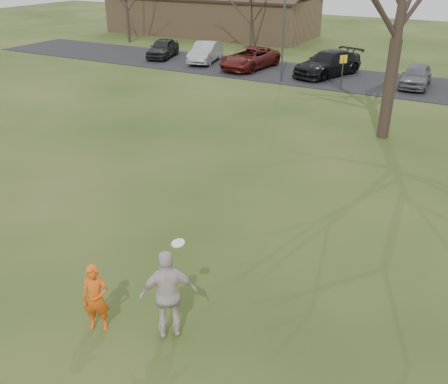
{
  "coord_description": "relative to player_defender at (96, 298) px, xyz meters",
  "views": [
    {
      "loc": [
        5.8,
        -6.62,
        7.38
      ],
      "look_at": [
        0.0,
        4.0,
        1.5
      ],
      "focal_mm": 39.65,
      "sensor_mm": 36.0,
      "label": 1
    }
  ],
  "objects": [
    {
      "name": "catching_play",
      "position": [
        1.52,
        0.52,
        0.32
      ],
      "size": [
        1.23,
        1.13,
        2.22
      ],
      "color": "beige",
      "rests_on": "ground"
    },
    {
      "name": "ground",
      "position": [
        0.61,
        0.54,
        -0.79
      ],
      "size": [
        120.0,
        120.0,
        0.0
      ],
      "primitive_type": "plane",
      "color": "#1E380F",
      "rests_on": "ground"
    },
    {
      "name": "car_3",
      "position": [
        -3.33,
        25.96,
        0.03
      ],
      "size": [
        3.87,
        5.8,
        1.56
      ],
      "primitive_type": "imported",
      "rotation": [
        0.0,
        0.0,
        -0.34
      ],
      "color": "black",
      "rests_on": "parking_strip"
    },
    {
      "name": "car_1",
      "position": [
        -12.62,
        25.92,
        -0.03
      ],
      "size": [
        2.48,
        4.61,
        1.44
      ],
      "primitive_type": "imported",
      "rotation": [
        0.0,
        0.0,
        0.23
      ],
      "color": "#A2A4A8",
      "rests_on": "parking_strip"
    },
    {
      "name": "car_4",
      "position": [
        2.29,
        25.56,
        -0.08
      ],
      "size": [
        1.76,
        4.01,
        1.34
      ],
      "primitive_type": "imported",
      "rotation": [
        0.0,
        0.0,
        0.04
      ],
      "color": "slate",
      "rests_on": "parking_strip"
    },
    {
      "name": "building",
      "position": [
        -19.39,
        38.54,
        1.14
      ],
      "size": [
        20.6,
        8.5,
        5.14
      ],
      "color": "#8C6D4C",
      "rests_on": "ground"
    },
    {
      "name": "lamp_post",
      "position": [
        -5.39,
        23.04,
        3.18
      ],
      "size": [
        0.34,
        0.34,
        6.27
      ],
      "color": "#47474C",
      "rests_on": "ground"
    },
    {
      "name": "car_2",
      "position": [
        -8.78,
        25.47,
        -0.04
      ],
      "size": [
        2.96,
        5.38,
        1.43
      ],
      "primitive_type": "imported",
      "rotation": [
        0.0,
        0.0,
        -0.12
      ],
      "color": "#5A1815",
      "rests_on": "parking_strip"
    },
    {
      "name": "car_0",
      "position": [
        -16.42,
        25.88,
        -0.06
      ],
      "size": [
        2.7,
        4.38,
        1.39
      ],
      "primitive_type": "imported",
      "rotation": [
        0.0,
        0.0,
        0.28
      ],
      "color": "black",
      "rests_on": "parking_strip"
    },
    {
      "name": "parking_strip",
      "position": [
        0.61,
        25.54,
        -0.77
      ],
      "size": [
        62.0,
        6.5,
        0.04
      ],
      "primitive_type": "cube",
      "color": "black",
      "rests_on": "ground"
    },
    {
      "name": "sign_yellow",
      "position": [
        -1.39,
        22.54,
        0.66
      ],
      "size": [
        0.35,
        0.35,
        2.08
      ],
      "color": "#47474C",
      "rests_on": "ground"
    },
    {
      "name": "player_defender",
      "position": [
        0.0,
        0.0,
        0.0
      ],
      "size": [
        0.69,
        0.6,
        1.59
      ],
      "primitive_type": "imported",
      "rotation": [
        0.0,
        0.0,
        0.46
      ],
      "color": "#F05C13",
      "rests_on": "ground"
    }
  ]
}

